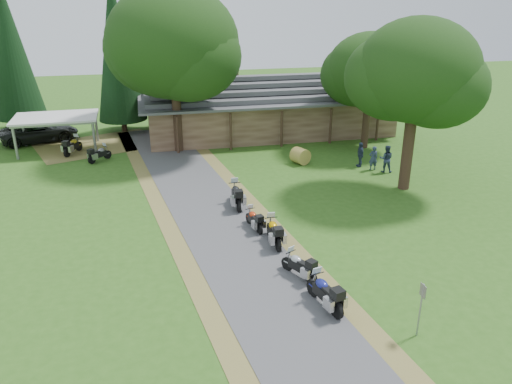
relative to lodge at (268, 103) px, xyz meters
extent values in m
plane|color=#2E5919|center=(-6.00, -24.00, -2.45)|extent=(120.00, 120.00, 0.00)
plane|color=#4C4C4F|center=(-6.50, -20.00, -2.45)|extent=(51.95, 51.95, 0.00)
imported|color=black|center=(-18.62, 1.08, -1.23)|extent=(4.53, 6.90, 2.44)
imported|color=#2C3954|center=(4.60, -11.13, -1.47)|extent=(0.57, 0.42, 1.95)
imported|color=#2C3954|center=(5.25, -11.71, -1.37)|extent=(0.74, 0.65, 2.16)
imported|color=#2C3954|center=(4.02, -10.28, -1.44)|extent=(0.47, 0.61, 2.03)
cylinder|color=olive|center=(0.18, -8.80, -1.89)|extent=(1.45, 1.40, 1.13)
cone|color=black|center=(-12.06, 2.87, 3.94)|extent=(4.03, 4.03, 12.77)
cone|color=black|center=(-20.69, 5.37, 3.90)|extent=(4.26, 4.26, 12.71)
camera|label=1|loc=(-10.16, -40.66, 8.92)|focal=35.00mm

